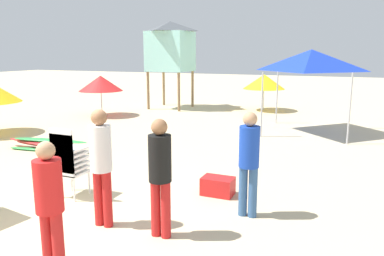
# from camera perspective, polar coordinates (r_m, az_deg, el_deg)

# --- Properties ---
(ground) EXTENTS (80.00, 80.00, 0.00)m
(ground) POSITION_cam_1_polar(r_m,az_deg,el_deg) (6.45, -22.22, -13.13)
(ground) COLOR beige
(stacked_plastic_chairs) EXTENTS (0.48, 0.48, 1.29)m
(stacked_plastic_chairs) POSITION_cam_1_polar(r_m,az_deg,el_deg) (7.07, -18.41, -4.30)
(stacked_plastic_chairs) COLOR white
(stacked_plastic_chairs) RESTS_ON ground
(surfboard_pile) EXTENTS (2.71, 0.73, 0.32)m
(surfboard_pile) POSITION_cam_1_polar(r_m,az_deg,el_deg) (10.80, -21.22, -2.37)
(surfboard_pile) COLOR green
(surfboard_pile) RESTS_ON ground
(lifeguard_near_left) EXTENTS (0.32, 0.32, 1.71)m
(lifeguard_near_left) POSITION_cam_1_polar(r_m,az_deg,el_deg) (5.25, -4.86, -6.41)
(lifeguard_near_left) COLOR red
(lifeguard_near_left) RESTS_ON ground
(lifeguard_near_center) EXTENTS (0.32, 0.32, 1.61)m
(lifeguard_near_center) POSITION_cam_1_polar(r_m,az_deg,el_deg) (4.69, -20.78, -10.15)
(lifeguard_near_center) COLOR red
(lifeguard_near_center) RESTS_ON ground
(lifeguard_near_right) EXTENTS (0.32, 0.32, 1.79)m
(lifeguard_near_right) POSITION_cam_1_polar(r_m,az_deg,el_deg) (5.71, -13.61, -4.70)
(lifeguard_near_right) COLOR red
(lifeguard_near_right) RESTS_ON ground
(lifeguard_far_right) EXTENTS (0.32, 0.32, 1.69)m
(lifeguard_far_right) POSITION_cam_1_polar(r_m,az_deg,el_deg) (5.95, 8.62, -4.43)
(lifeguard_far_right) COLOR #33598C
(lifeguard_far_right) RESTS_ON ground
(popup_canopy) EXTENTS (2.56, 2.56, 2.68)m
(popup_canopy) POSITION_cam_1_polar(r_m,az_deg,el_deg) (12.74, 17.60, 9.75)
(popup_canopy) COLOR #B2B2B7
(popup_canopy) RESTS_ON ground
(lifeguard_tower) EXTENTS (1.98, 1.98, 3.98)m
(lifeguard_tower) POSITION_cam_1_polar(r_m,az_deg,el_deg) (17.75, -3.30, 12.25)
(lifeguard_tower) COLOR olive
(lifeguard_tower) RESTS_ON ground
(beach_umbrella_mid) EXTENTS (1.86, 1.86, 1.63)m
(beach_umbrella_mid) POSITION_cam_1_polar(r_m,az_deg,el_deg) (17.27, 10.86, 6.92)
(beach_umbrella_mid) COLOR beige
(beach_umbrella_mid) RESTS_ON ground
(beach_umbrella_far) EXTENTS (1.80, 1.80, 1.66)m
(beach_umbrella_far) POSITION_cam_1_polar(r_m,az_deg,el_deg) (15.96, -13.67, 6.60)
(beach_umbrella_far) COLOR beige
(beach_umbrella_far) RESTS_ON ground
(cooler_box) EXTENTS (0.58, 0.38, 0.33)m
(cooler_box) POSITION_cam_1_polar(r_m,az_deg,el_deg) (7.03, 3.92, -8.77)
(cooler_box) COLOR red
(cooler_box) RESTS_ON ground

